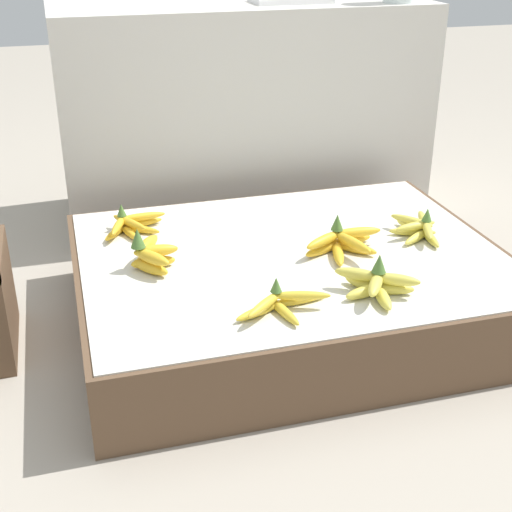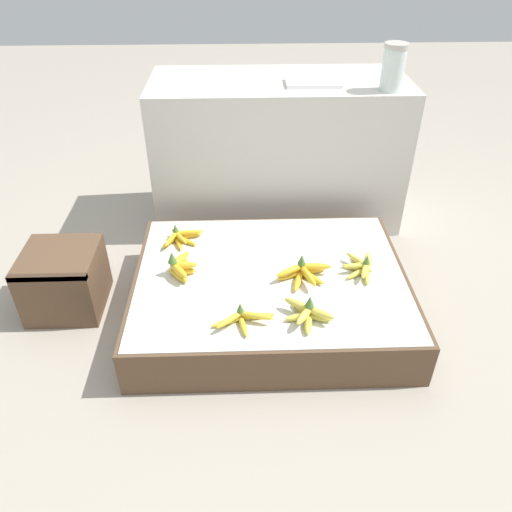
{
  "view_description": "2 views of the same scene",
  "coord_description": "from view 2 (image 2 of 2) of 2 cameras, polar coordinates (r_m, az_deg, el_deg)",
  "views": [
    {
      "loc": [
        -0.57,
        -1.66,
        1.04
      ],
      "look_at": [
        -0.1,
        0.0,
        0.21
      ],
      "focal_mm": 50.0,
      "sensor_mm": 36.0,
      "label": 1
    },
    {
      "loc": [
        -0.12,
        -1.67,
        1.5
      ],
      "look_at": [
        -0.06,
        0.07,
        0.25
      ],
      "focal_mm": 35.0,
      "sensor_mm": 36.0,
      "label": 2
    }
  ],
  "objects": [
    {
      "name": "banana_bunch_front_midleft",
      "position": [
        1.87,
        -1.53,
        -7.13
      ],
      "size": [
        0.24,
        0.14,
        0.08
      ],
      "color": "gold",
      "rests_on": "display_platform"
    },
    {
      "name": "banana_bunch_front_midright",
      "position": [
        1.89,
        5.89,
        -6.51
      ],
      "size": [
        0.19,
        0.19,
        0.1
      ],
      "color": "#DBCC4C",
      "rests_on": "display_platform"
    },
    {
      "name": "glass_jar",
      "position": [
        2.52,
        15.42,
        20.1
      ],
      "size": [
        0.11,
        0.11,
        0.21
      ],
      "color": "silver",
      "rests_on": "back_vendor_table"
    },
    {
      "name": "foam_tray_white",
      "position": [
        2.57,
        6.53,
        19.1
      ],
      "size": [
        0.26,
        0.16,
        0.02
      ],
      "color": "white",
      "rests_on": "back_vendor_table"
    },
    {
      "name": "banana_bunch_middle_right",
      "position": [
        2.16,
        12.03,
        -1.17
      ],
      "size": [
        0.16,
        0.21,
        0.09
      ],
      "color": "#DBCC4C",
      "rests_on": "display_platform"
    },
    {
      "name": "display_platform",
      "position": [
        2.18,
        1.62,
        -4.18
      ],
      "size": [
        1.15,
        0.9,
        0.2
      ],
      "color": "brown",
      "rests_on": "ground_plane"
    },
    {
      "name": "banana_bunch_back_left",
      "position": [
        2.33,
        -8.69,
        2.13
      ],
      "size": [
        0.19,
        0.15,
        0.08
      ],
      "color": "gold",
      "rests_on": "display_platform"
    },
    {
      "name": "banana_bunch_middle_midright",
      "position": [
        2.08,
        5.42,
        -1.89
      ],
      "size": [
        0.24,
        0.17,
        0.1
      ],
      "color": "gold",
      "rests_on": "display_platform"
    },
    {
      "name": "ground_plane",
      "position": [
        2.25,
        1.58,
        -6.17
      ],
      "size": [
        10.0,
        10.0,
        0.0
      ],
      "primitive_type": "plane",
      "color": "#A89E8E"
    },
    {
      "name": "banana_bunch_middle_left",
      "position": [
        2.12,
        -8.72,
        -1.24
      ],
      "size": [
        0.13,
        0.19,
        0.11
      ],
      "color": "gold",
      "rests_on": "display_platform"
    },
    {
      "name": "wooden_crate",
      "position": [
        2.34,
        -21.06,
        -2.57
      ],
      "size": [
        0.32,
        0.32,
        0.28
      ],
      "color": "brown",
      "rests_on": "ground_plane"
    },
    {
      "name": "back_vendor_table",
      "position": [
        2.77,
        2.5,
        11.89
      ],
      "size": [
        1.31,
        0.55,
        0.76
      ],
      "color": "beige",
      "rests_on": "ground_plane"
    }
  ]
}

